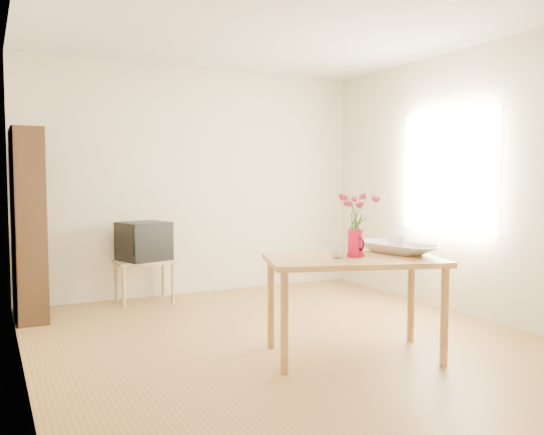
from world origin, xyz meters
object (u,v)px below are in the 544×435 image
mug (338,252)px  pitcher (355,244)px  table (354,270)px  television (144,241)px  bowl (396,223)px

mug → pitcher: bearing=-157.0°
pitcher → mug: pitcher is taller
table → mug: mug is taller
table → pitcher: size_ratio=6.80×
table → pitcher: (0.04, 0.05, 0.18)m
pitcher → mug: 0.18m
pitcher → television: pitcher is taller
mug → bowl: (0.57, 0.04, 0.19)m
television → bowl: bearing=-79.3°
bowl → television: (-1.38, 2.51, -0.32)m
mug → bowl: bowl is taller
table → bowl: size_ratio=2.90×
pitcher → table: bearing=-129.2°
bowl → table: bearing=-171.7°
table → bowl: (0.44, 0.06, 0.33)m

